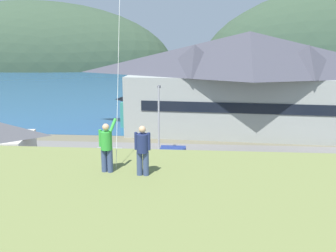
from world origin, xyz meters
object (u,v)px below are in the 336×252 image
(wharf_dock, at_px, (166,108))
(parked_car_front_row_red, at_px, (61,182))
(parked_car_corner_spot, at_px, (174,158))
(moored_boat_wharfside, at_px, (144,105))
(person_companion, at_px, (143,149))
(parking_light_pole, at_px, (159,116))
(storage_shed_waterside, at_px, (149,105))
(parked_car_front_row_end, at_px, (210,196))
(harbor_lodge, at_px, (248,79))
(person_kite_flyer, at_px, (107,146))
(parked_car_mid_row_near, at_px, (109,160))

(wharf_dock, xyz_separation_m, parked_car_front_row_red, (-4.62, -31.77, 0.71))
(wharf_dock, relative_size, parked_car_corner_spot, 2.44)
(moored_boat_wharfside, height_order, parked_car_front_row_red, moored_boat_wharfside)
(moored_boat_wharfside, bearing_deg, person_companion, -81.82)
(parked_car_corner_spot, relative_size, parking_light_pole, 0.65)
(storage_shed_waterside, bearing_deg, parked_car_corner_spot, -75.60)
(parked_car_corner_spot, xyz_separation_m, parking_light_pole, (-1.58, 3.22, 2.83))
(parked_car_front_row_red, bearing_deg, person_companion, -56.75)
(parked_car_corner_spot, distance_m, parking_light_pole, 4.57)
(parking_light_pole, bearing_deg, parked_car_front_row_end, -67.78)
(harbor_lodge, xyz_separation_m, moored_boat_wharfside, (-13.99, 12.65, -5.40))
(parked_car_front_row_end, bearing_deg, person_kite_flyer, -112.33)
(person_kite_flyer, height_order, person_companion, person_kite_flyer)
(storage_shed_waterside, xyz_separation_m, parked_car_mid_row_near, (-1.03, -17.39, -1.44))
(parked_car_front_row_end, height_order, parking_light_pole, parking_light_pole)
(wharf_dock, xyz_separation_m, person_kite_flyer, (1.59, -42.98, 6.77))
(parking_light_pole, xyz_separation_m, person_companion, (1.60, -20.55, 3.20))
(moored_boat_wharfside, distance_m, person_companion, 45.14)
(wharf_dock, bearing_deg, parked_car_mid_row_near, -95.07)
(parked_car_front_row_end, bearing_deg, wharf_dock, 99.56)
(storage_shed_waterside, height_order, parked_car_mid_row_near, storage_shed_waterside)
(moored_boat_wharfside, distance_m, parked_car_front_row_end, 35.43)
(storage_shed_waterside, height_order, person_kite_flyer, person_kite_flyer)
(wharf_dock, bearing_deg, storage_shed_waterside, -98.11)
(parked_car_front_row_red, xyz_separation_m, parking_light_pole, (5.90, 9.11, 2.83))
(parked_car_front_row_red, bearing_deg, wharf_dock, 81.73)
(storage_shed_waterside, xyz_separation_m, parked_car_corner_spot, (4.21, -16.42, -1.44))
(parked_car_front_row_end, xyz_separation_m, parked_car_corner_spot, (-2.73, 7.34, 0.00))
(harbor_lodge, bearing_deg, parking_light_pole, -129.91)
(harbor_lodge, xyz_separation_m, parked_car_front_row_red, (-15.13, -20.14, -5.06))
(moored_boat_wharfside, bearing_deg, parked_car_corner_spot, -76.74)
(moored_boat_wharfside, height_order, person_companion, person_companion)
(storage_shed_waterside, bearing_deg, parking_light_pole, -78.72)
(parked_car_front_row_end, relative_size, parking_light_pole, 0.66)
(parked_car_front_row_red, relative_size, person_companion, 2.50)
(moored_boat_wharfside, relative_size, person_companion, 4.23)
(harbor_lodge, bearing_deg, wharf_dock, 132.10)
(storage_shed_waterside, height_order, parked_car_corner_spot, storage_shed_waterside)
(parked_car_front_row_red, bearing_deg, parked_car_mid_row_near, 65.49)
(wharf_dock, bearing_deg, person_companion, -86.18)
(storage_shed_waterside, bearing_deg, person_companion, -82.85)
(moored_boat_wharfside, height_order, parked_car_corner_spot, moored_boat_wharfside)
(storage_shed_waterside, relative_size, parked_car_front_row_red, 1.65)
(wharf_dock, bearing_deg, moored_boat_wharfside, 163.61)
(moored_boat_wharfside, distance_m, person_kite_flyer, 44.75)
(moored_boat_wharfside, height_order, person_kite_flyer, person_kite_flyer)
(storage_shed_waterside, distance_m, parking_light_pole, 13.52)
(harbor_lodge, height_order, parked_car_corner_spot, harbor_lodge)
(parked_car_front_row_end, height_order, person_companion, person_companion)
(storage_shed_waterside, relative_size, parked_car_front_row_end, 1.66)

